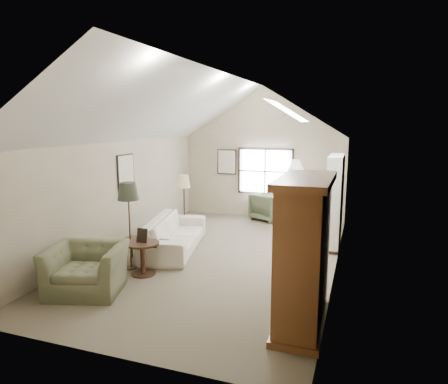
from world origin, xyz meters
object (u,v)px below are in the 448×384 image
(armchair_far, at_px, (269,206))
(side_table, at_px, (143,258))
(sofa, at_px, (175,234))
(side_chair, at_px, (316,213))
(armchair_near, at_px, (86,269))
(coffee_table, at_px, (143,252))
(armoire, at_px, (303,254))

(armchair_far, xyz_separation_m, side_table, (-1.34, -5.12, -0.09))
(sofa, height_order, side_chair, side_chair)
(sofa, distance_m, armchair_far, 3.80)
(sofa, distance_m, armchair_near, 2.66)
(coffee_table, bearing_deg, armchair_near, -96.65)
(coffee_table, bearing_deg, side_table, -59.77)
(armchair_far, distance_m, side_chair, 1.60)
(side_table, xyz_separation_m, side_chair, (2.81, 4.51, 0.14))
(side_table, bearing_deg, side_chair, 58.02)
(armchair_far, bearing_deg, sofa, 92.69)
(armoire, height_order, sofa, armoire)
(sofa, bearing_deg, side_table, 171.49)
(coffee_table, bearing_deg, sofa, 76.92)
(coffee_table, xyz_separation_m, side_chair, (3.15, 3.93, 0.22))
(armchair_far, distance_m, coffee_table, 4.84)
(side_chair, bearing_deg, armoire, -108.34)
(sofa, bearing_deg, side_chair, -57.17)
(armchair_far, relative_size, coffee_table, 0.95)
(armchair_near, relative_size, coffee_table, 1.33)
(armoire, xyz_separation_m, coffee_table, (-3.56, 1.56, -0.86))
(sofa, xyz_separation_m, side_table, (0.10, -1.60, -0.05))
(sofa, height_order, coffee_table, sofa)
(sofa, distance_m, side_table, 1.60)
(coffee_table, bearing_deg, armchair_far, 69.75)
(armoire, xyz_separation_m, side_table, (-3.22, 0.98, -0.77))
(side_table, bearing_deg, armchair_far, 75.35)
(armchair_near, bearing_deg, side_table, 46.25)
(armchair_near, distance_m, side_table, 1.16)
(armchair_far, xyz_separation_m, coffee_table, (-1.68, -4.54, -0.17))
(armoire, distance_m, side_chair, 5.54)
(sofa, relative_size, side_chair, 2.79)
(armoire, relative_size, sofa, 0.85)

